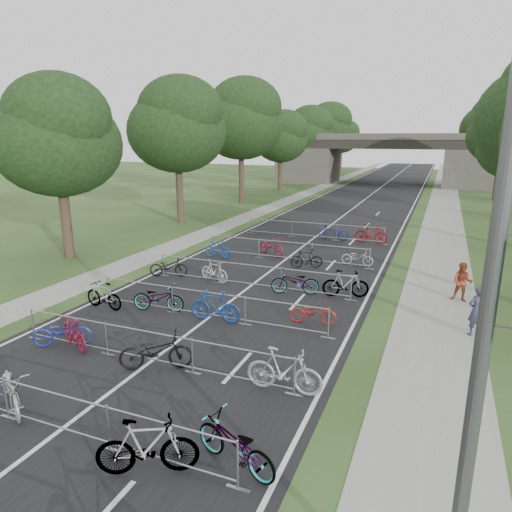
{
  "coord_description": "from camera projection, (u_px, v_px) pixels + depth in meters",
  "views": [
    {
      "loc": [
        7.73,
        -3.14,
        6.65
      ],
      "look_at": [
        -0.25,
        16.41,
        1.1
      ],
      "focal_mm": 32.0,
      "sensor_mm": 36.0,
      "label": 1
    }
  ],
  "objects": [
    {
      "name": "overpass_bridge",
      "position": [
        387.0,
        159.0,
        64.62
      ],
      "size": [
        31.0,
        8.0,
        7.05
      ],
      "color": "#43403C",
      "rests_on": "ground"
    },
    {
      "name": "tree_left_2",
      "position": [
        242.0,
        121.0,
        45.18
      ],
      "size": [
        8.4,
        8.4,
        12.81
      ],
      "color": "#33261C",
      "rests_on": "ground"
    },
    {
      "name": "sidewalk_left",
      "position": [
        306.0,
        193.0,
        54.83
      ],
      "size": [
        2.0,
        140.0,
        0.01
      ],
      "primitive_type": "cube",
      "color": "gray",
      "rests_on": "ground"
    },
    {
      "name": "tree_left_3",
      "position": [
        281.0,
        138.0,
        56.33
      ],
      "size": [
        6.72,
        6.72,
        10.25
      ],
      "color": "#33261C",
      "rests_on": "ground"
    },
    {
      "name": "bike_27",
      "position": [
        371.0,
        234.0,
        29.1
      ],
      "size": [
        2.12,
        0.76,
        1.25
      ],
      "primitive_type": "imported",
      "rotation": [
        0.0,
        0.0,
        1.48
      ],
      "color": "maroon",
      "rests_on": "ground"
    },
    {
      "name": "lane_markings",
      "position": [
        369.0,
        196.0,
        52.09
      ],
      "size": [
        0.12,
        140.0,
        0.0
      ],
      "primitive_type": "cube",
      "color": "silver",
      "rests_on": "ground"
    },
    {
      "name": "bike_15",
      "position": [
        313.0,
        312.0,
        16.59
      ],
      "size": [
        1.77,
        0.86,
        0.89
      ],
      "primitive_type": "imported",
      "rotation": [
        0.0,
        0.0,
        1.73
      ],
      "color": "maroon",
      "rests_on": "ground"
    },
    {
      "name": "bike_19",
      "position": [
        346.0,
        284.0,
        19.33
      ],
      "size": [
        2.03,
        1.04,
        1.18
      ],
      "primitive_type": "imported",
      "rotation": [
        0.0,
        0.0,
        1.83
      ],
      "color": "#95979C",
      "rests_on": "ground"
    },
    {
      "name": "bike_16",
      "position": [
        169.0,
        267.0,
        22.24
      ],
      "size": [
        1.95,
        1.29,
        0.97
      ],
      "primitive_type": "imported",
      "rotation": [
        0.0,
        0.0,
        1.96
      ],
      "color": "black",
      "rests_on": "ground"
    },
    {
      "name": "bike_22",
      "position": [
        307.0,
        259.0,
        23.63
      ],
      "size": [
        1.71,
        1.16,
        1.01
      ],
      "primitive_type": "imported",
      "rotation": [
        0.0,
        0.0,
        5.17
      ],
      "color": "black",
      "rests_on": "ground"
    },
    {
      "name": "tree_right_6",
      "position": [
        482.0,
        135.0,
        79.49
      ],
      "size": [
        7.17,
        7.17,
        10.93
      ],
      "color": "#33261C",
      "rests_on": "ground"
    },
    {
      "name": "bike_18",
      "position": [
        295.0,
        282.0,
        19.7
      ],
      "size": [
        2.19,
        1.28,
        1.09
      ],
      "primitive_type": "imported",
      "rotation": [
        0.0,
        0.0,
        5.0
      ],
      "color": "#95979C",
      "rests_on": "ground"
    },
    {
      "name": "bike_9",
      "position": [
        74.0,
        333.0,
        14.65
      ],
      "size": [
        1.84,
        1.24,
        1.08
      ],
      "primitive_type": "imported",
      "rotation": [
        0.0,
        0.0,
        4.26
      ],
      "color": "maroon",
      "rests_on": "ground"
    },
    {
      "name": "barrier_row_4",
      "position": [
        249.0,
        276.0,
        20.62
      ],
      "size": [
        9.7,
        0.08,
        1.1
      ],
      "color": "#95979C",
      "rests_on": "ground"
    },
    {
      "name": "barrier_row_5",
      "position": [
        285.0,
        251.0,
        25.1
      ],
      "size": [
        9.7,
        0.08,
        1.1
      ],
      "color": "#95979C",
      "rests_on": "ground"
    },
    {
      "name": "bike_23",
      "position": [
        357.0,
        257.0,
        24.14
      ],
      "size": [
        1.7,
        0.63,
        0.88
      ],
      "primitive_type": "imported",
      "rotation": [
        0.0,
        0.0,
        1.55
      ],
      "color": "#98989F",
      "rests_on": "ground"
    },
    {
      "name": "bike_8",
      "position": [
        63.0,
        332.0,
        14.82
      ],
      "size": [
        1.94,
        1.52,
        0.98
      ],
      "primitive_type": "imported",
      "rotation": [
        0.0,
        0.0,
        2.11
      ],
      "color": "navy",
      "rests_on": "ground"
    },
    {
      "name": "lamppost",
      "position": [
        484.0,
        360.0,
        4.98
      ],
      "size": [
        0.61,
        0.65,
        8.21
      ],
      "color": "#4C4C51",
      "rests_on": "ground"
    },
    {
      "name": "tree_left_0",
      "position": [
        58.0,
        139.0,
        24.1
      ],
      "size": [
        6.72,
        6.72,
        10.25
      ],
      "color": "#33261C",
      "rests_on": "ground"
    },
    {
      "name": "bike_13",
      "position": [
        158.0,
        298.0,
        17.77
      ],
      "size": [
        2.16,
        1.14,
        1.08
      ],
      "primitive_type": "imported",
      "rotation": [
        0.0,
        0.0,
        1.78
      ],
      "color": "#95979C",
      "rests_on": "ground"
    },
    {
      "name": "pedestrian_b",
      "position": [
        462.0,
        282.0,
        18.79
      ],
      "size": [
        0.88,
        0.73,
        1.65
      ],
      "primitive_type": "imported",
      "rotation": [
        0.0,
        0.0,
        -0.15
      ],
      "color": "brown",
      "rests_on": "ground"
    },
    {
      "name": "tree_left_5",
      "position": [
        328.0,
        127.0,
        77.41
      ],
      "size": [
        8.4,
        8.4,
        12.81
      ],
      "color": "#33261C",
      "rests_on": "ground"
    },
    {
      "name": "bike_21",
      "position": [
        271.0,
        246.0,
        26.21
      ],
      "size": [
        2.16,
        1.7,
        1.1
      ],
      "primitive_type": "imported",
      "rotation": [
        0.0,
        0.0,
        1.02
      ],
      "color": "maroon",
      "rests_on": "ground"
    },
    {
      "name": "tree_right_5",
      "position": [
        486.0,
        141.0,
        69.0
      ],
      "size": [
        6.16,
        6.16,
        9.39
      ],
      "color": "#33261C",
      "rests_on": "ground"
    },
    {
      "name": "tree_left_1",
      "position": [
        178.0,
        127.0,
        34.64
      ],
      "size": [
        7.56,
        7.56,
        11.53
      ],
      "color": "#33261C",
      "rests_on": "ground"
    },
    {
      "name": "pedestrian_a",
      "position": [
        477.0,
        311.0,
        15.52
      ],
      "size": [
        0.78,
        0.72,
        1.78
      ],
      "primitive_type": "imported",
      "rotation": [
        0.0,
        0.0,
        3.73
      ],
      "color": "#2E2D44",
      "rests_on": "ground"
    },
    {
      "name": "bike_10",
      "position": [
        156.0,
        351.0,
        13.32
      ],
      "size": [
        2.25,
        1.66,
        1.13
      ],
      "primitive_type": "imported",
      "rotation": [
        0.0,
        0.0,
        2.06
      ],
      "color": "black",
      "rests_on": "ground"
    },
    {
      "name": "bike_7",
      "position": [
        235.0,
        445.0,
        9.31
      ],
      "size": [
        2.21,
        1.33,
        1.1
      ],
      "primitive_type": "imported",
      "rotation": [
        0.0,
        0.0,
        4.4
      ],
      "color": "#95979C",
      "rests_on": "ground"
    },
    {
      "name": "road",
      "position": [
        369.0,
        196.0,
        52.09
      ],
      "size": [
        11.0,
        140.0,
        0.01
      ],
      "primitive_type": "cube",
      "color": "black",
      "rests_on": "ground"
    },
    {
      "name": "barrier_row_2",
      "position": [
        148.0,
        347.0,
        13.64
      ],
      "size": [
        9.7,
        0.08,
        1.1
      ],
      "color": "#95979C",
      "rests_on": "ground"
    },
    {
      "name": "sidewalk_right",
      "position": [
        444.0,
        200.0,
        49.16
      ],
      "size": [
        3.0,
        140.0,
        0.01
      ],
      "primitive_type": "cube",
      "color": "gray",
      "rests_on": "ground"
    },
    {
      "name": "tree_left_6",
      "position": [
        342.0,
        137.0,
        88.56
      ],
      "size": [
        6.72,
        6.72,
        10.25
      ],
      "color": "#33261C",
      "rests_on": "ground"
    },
    {
      "name": "bike_12",
      "position": [
        104.0,
        296.0,
        18.04
      ],
      "size": [
        1.86,
        0.69,
        1.09
      ],
      "primitive_type": "imported",
      "rotation": [
        0.0,
        0.0,
        4.62
      ],
      "color": "#95979C",
      "rests_on": "ground"
    },
    {
      "name": "bike_26",
      "position": [
        333.0,
        232.0,
        30.06
      ],
      "size": [
        2.03,
        0.87,
        1.04
      ],
      "primitive_type": "imported",
      "rotation": [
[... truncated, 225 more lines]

